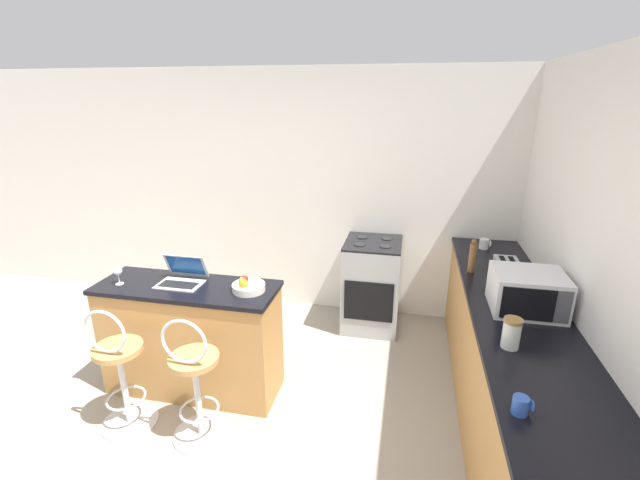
% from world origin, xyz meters
% --- Properties ---
extents(ground_plane, '(20.00, 20.00, 0.00)m').
position_xyz_m(ground_plane, '(0.00, 0.00, 0.00)').
color(ground_plane, gray).
extents(wall_back, '(12.00, 0.06, 2.60)m').
position_xyz_m(wall_back, '(0.00, 2.51, 1.30)').
color(wall_back, silver).
rests_on(wall_back, ground_plane).
extents(breakfast_bar, '(1.41, 0.51, 0.93)m').
position_xyz_m(breakfast_bar, '(-0.30, 0.83, 0.47)').
color(breakfast_bar, '#B27C42').
rests_on(breakfast_bar, ground_plane).
extents(counter_right, '(0.65, 3.01, 0.93)m').
position_xyz_m(counter_right, '(2.12, 0.99, 0.47)').
color(counter_right, '#B27C42').
rests_on(counter_right, ground_plane).
extents(bar_stool_near, '(0.40, 0.40, 0.99)m').
position_xyz_m(bar_stool_near, '(-0.59, 0.32, 0.46)').
color(bar_stool_near, silver).
rests_on(bar_stool_near, ground_plane).
extents(bar_stool_far, '(0.40, 0.40, 0.99)m').
position_xyz_m(bar_stool_far, '(-0.01, 0.32, 0.46)').
color(bar_stool_far, silver).
rests_on(bar_stool_far, ground_plane).
extents(laptop, '(0.34, 0.28, 0.21)m').
position_xyz_m(laptop, '(-0.35, 0.88, 0.98)').
color(laptop, '#B7BABF').
rests_on(laptop, breakfast_bar).
extents(microwave, '(0.46, 0.40, 0.27)m').
position_xyz_m(microwave, '(2.16, 0.95, 1.06)').
color(microwave, silver).
rests_on(microwave, counter_right).
extents(toaster, '(0.19, 0.25, 0.17)m').
position_xyz_m(toaster, '(2.12, 1.44, 1.01)').
color(toaster, '#9EA3A8').
rests_on(toaster, counter_right).
extents(stove_range, '(0.56, 0.61, 0.94)m').
position_xyz_m(stove_range, '(1.02, 2.16, 0.46)').
color(stove_range, '#9EA3A8').
rests_on(stove_range, ground_plane).
extents(mug_blue, '(0.09, 0.07, 0.09)m').
position_xyz_m(mug_blue, '(1.90, -0.13, 0.97)').
color(mug_blue, '#2D51AD').
rests_on(mug_blue, counter_right).
extents(mug_white, '(0.10, 0.09, 0.10)m').
position_xyz_m(mug_white, '(2.07, 2.19, 0.98)').
color(mug_white, white).
rests_on(mug_white, counter_right).
extents(fruit_bowl, '(0.25, 0.25, 0.11)m').
position_xyz_m(fruit_bowl, '(0.20, 0.84, 0.97)').
color(fruit_bowl, silver).
rests_on(fruit_bowl, breakfast_bar).
extents(wine_glass_tall, '(0.07, 0.07, 0.14)m').
position_xyz_m(wine_glass_tall, '(-0.81, 0.75, 1.03)').
color(wine_glass_tall, silver).
rests_on(wine_glass_tall, breakfast_bar).
extents(storage_jar, '(0.11, 0.11, 0.18)m').
position_xyz_m(storage_jar, '(1.97, 0.44, 1.02)').
color(storage_jar, silver).
rests_on(storage_jar, counter_right).
extents(pepper_mill, '(0.06, 0.06, 0.28)m').
position_xyz_m(pepper_mill, '(1.88, 1.57, 1.06)').
color(pepper_mill, brown).
rests_on(pepper_mill, counter_right).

